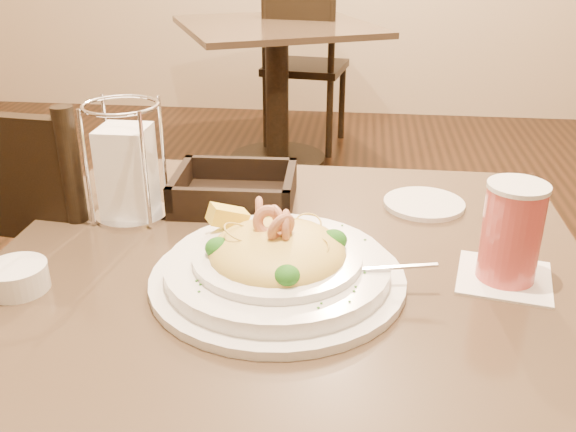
# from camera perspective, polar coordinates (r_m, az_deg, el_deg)

# --- Properties ---
(main_table) EXTENTS (0.90, 0.90, 0.73)m
(main_table) POSITION_cam_1_polar(r_m,az_deg,el_deg) (1.08, -0.13, -15.65)
(main_table) COLOR black
(main_table) RESTS_ON ground
(background_table) EXTENTS (1.20, 1.20, 0.73)m
(background_table) POSITION_cam_1_polar(r_m,az_deg,el_deg) (3.38, -0.99, 12.87)
(background_table) COLOR black
(background_table) RESTS_ON ground
(dining_chair_near) EXTENTS (0.46, 0.46, 0.93)m
(dining_chair_near) POSITION_cam_1_polar(r_m,az_deg,el_deg) (1.45, -20.63, -5.92)
(dining_chair_near) COLOR black
(dining_chair_near) RESTS_ON ground
(dining_chair_far) EXTENTS (0.48, 0.48, 0.93)m
(dining_chair_far) POSITION_cam_1_polar(r_m,az_deg,el_deg) (3.62, 1.39, 13.64)
(dining_chair_far) COLOR black
(dining_chair_far) RESTS_ON ground
(pasta_bowl) EXTENTS (0.40, 0.36, 0.12)m
(pasta_bowl) POSITION_cam_1_polar(r_m,az_deg,el_deg) (0.90, -0.97, -4.14)
(pasta_bowl) COLOR white
(pasta_bowl) RESTS_ON main_table
(drink_glass) EXTENTS (0.15, 0.15, 0.15)m
(drink_glass) POSITION_cam_1_polar(r_m,az_deg,el_deg) (0.94, 19.23, -1.46)
(drink_glass) COLOR white
(drink_glass) RESTS_ON main_table
(bread_basket) EXTENTS (0.22, 0.18, 0.06)m
(bread_basket) POSITION_cam_1_polar(r_m,az_deg,el_deg) (1.16, -4.75, 2.12)
(bread_basket) COLOR black
(bread_basket) RESTS_ON main_table
(napkin_caddy) EXTENTS (0.13, 0.13, 0.20)m
(napkin_caddy) POSITION_cam_1_polar(r_m,az_deg,el_deg) (1.12, -14.10, 4.08)
(napkin_caddy) COLOR silver
(napkin_caddy) RESTS_ON main_table
(side_plate) EXTENTS (0.16, 0.16, 0.01)m
(side_plate) POSITION_cam_1_polar(r_m,az_deg,el_deg) (1.18, 11.99, 1.07)
(side_plate) COLOR white
(side_plate) RESTS_ON main_table
(butter_ramekin) EXTENTS (0.09, 0.09, 0.04)m
(butter_ramekin) POSITION_cam_1_polar(r_m,az_deg,el_deg) (0.97, -22.95, -5.06)
(butter_ramekin) COLOR white
(butter_ramekin) RESTS_ON main_table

